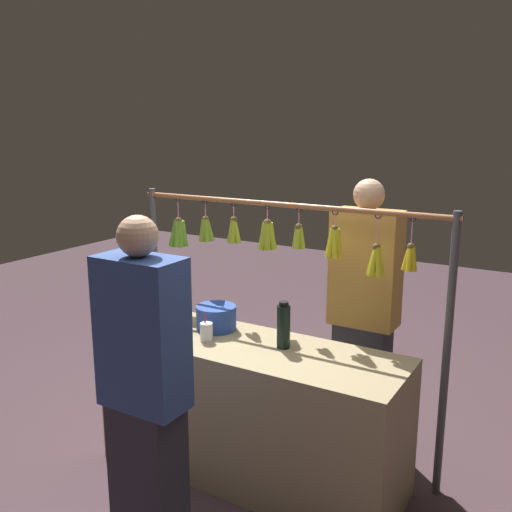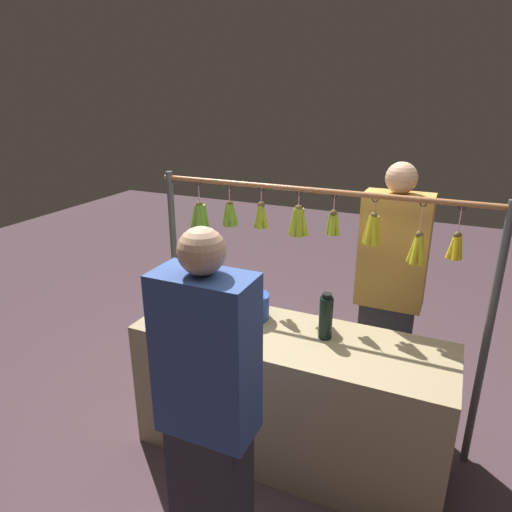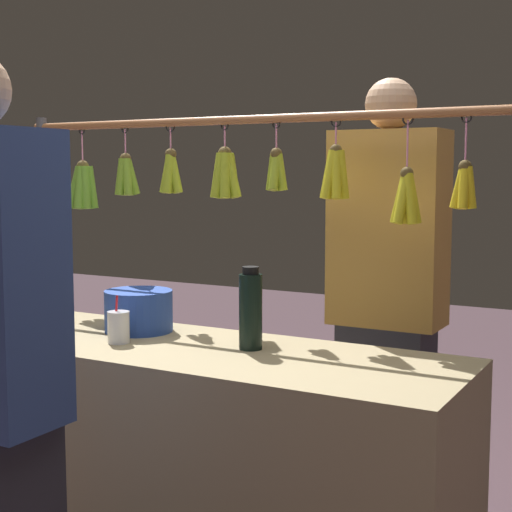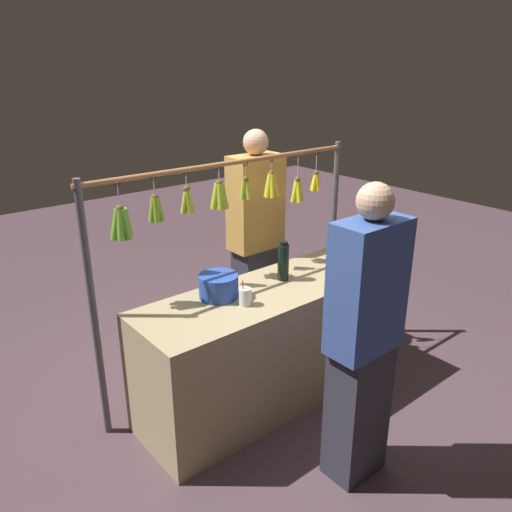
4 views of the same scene
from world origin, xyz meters
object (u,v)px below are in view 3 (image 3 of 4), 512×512
water_bottle (251,310)px  vendor_person (387,316)px  blue_bucket (139,311)px  drink_cup (118,327)px

water_bottle → vendor_person: 0.66m
water_bottle → vendor_person: vendor_person is taller
water_bottle → blue_bucket: bearing=-5.8°
drink_cup → vendor_person: vendor_person is taller
blue_bucket → vendor_person: vendor_person is taller
drink_cup → vendor_person: 1.01m
vendor_person → water_bottle: bearing=67.0°
water_bottle → drink_cup: (0.44, 0.14, -0.08)m
blue_bucket → vendor_person: 0.93m
water_bottle → drink_cup: 0.46m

